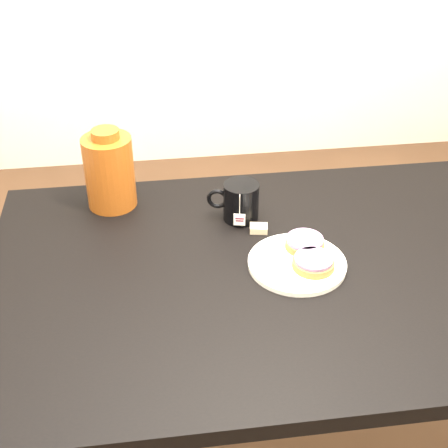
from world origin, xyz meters
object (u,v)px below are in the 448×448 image
(mug, at_px, (240,201))
(bagel_package, at_px, (109,171))
(teabag_pouch, at_px, (259,228))
(plate, at_px, (297,263))
(bagel_back, at_px, (305,243))
(bagel_front, at_px, (313,262))
(table, at_px, (279,293))

(mug, bearing_deg, bagel_package, 173.97)
(mug, relative_size, teabag_pouch, 3.24)
(plate, relative_size, bagel_back, 2.26)
(bagel_back, height_order, teabag_pouch, bagel_back)
(bagel_front, bearing_deg, bagel_package, 142.12)
(table, distance_m, teabag_pouch, 0.18)
(teabag_pouch, bearing_deg, mug, 119.34)
(bagel_back, height_order, bagel_package, bagel_package)
(bagel_back, xyz_separation_m, teabag_pouch, (-0.10, 0.10, -0.02))
(bagel_front, xyz_separation_m, teabag_pouch, (-0.10, 0.18, -0.02))
(plate, bearing_deg, table, 174.91)
(table, bearing_deg, bagel_front, -22.44)
(teabag_pouch, bearing_deg, bagel_front, -61.70)
(plate, relative_size, mug, 1.61)
(plate, height_order, bagel_front, bagel_front)
(table, distance_m, mug, 0.27)
(bagel_back, bearing_deg, teabag_pouch, 133.46)
(table, relative_size, plate, 5.97)
(table, bearing_deg, bagel_back, 36.55)
(table, height_order, bagel_front, bagel_front)
(plate, height_order, bagel_back, bagel_back)
(table, bearing_deg, plate, -5.09)
(bagel_front, relative_size, teabag_pouch, 3.11)
(mug, xyz_separation_m, teabag_pouch, (0.04, -0.07, -0.04))
(table, relative_size, mug, 9.59)
(bagel_package, bearing_deg, bagel_back, -31.44)
(bagel_back, distance_m, mug, 0.22)
(plate, bearing_deg, bagel_back, 60.36)
(bagel_front, xyz_separation_m, bagel_package, (-0.47, 0.37, 0.08))
(plate, bearing_deg, bagel_package, 142.15)
(teabag_pouch, xyz_separation_m, bagel_package, (-0.37, 0.19, 0.09))
(mug, bearing_deg, bagel_back, -38.23)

